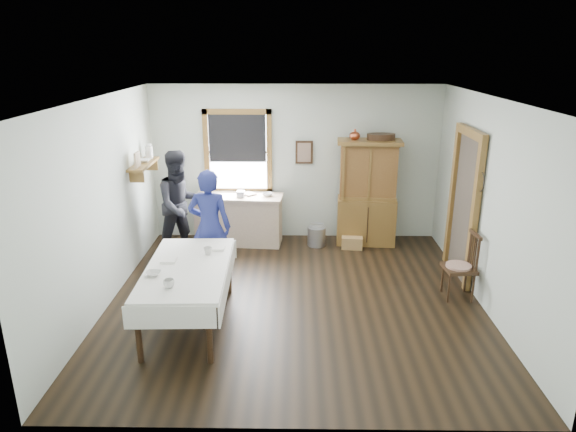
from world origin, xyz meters
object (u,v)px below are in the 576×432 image
at_px(china_hutch, 367,193).
at_px(spindle_chair, 459,265).
at_px(work_counter, 239,219).
at_px(figure_dark, 181,209).
at_px(wicker_basket, 352,242).
at_px(pail, 317,236).
at_px(dining_table, 189,295).
at_px(woman_blue, 210,231).

relative_size(china_hutch, spindle_chair, 1.92).
xyz_separation_m(work_counter, figure_dark, (-0.85, -0.61, 0.38)).
distance_m(china_hutch, spindle_chair, 2.32).
xyz_separation_m(work_counter, wicker_basket, (1.96, -0.22, -0.33)).
bearing_deg(china_hutch, pail, -166.78).
distance_m(pail, figure_dark, 2.35).
xyz_separation_m(spindle_chair, pail, (-1.86, 1.91, -0.31)).
bearing_deg(dining_table, woman_blue, 85.91).
relative_size(work_counter, woman_blue, 0.97).
bearing_deg(woman_blue, spindle_chair, 177.38).
height_order(work_counter, woman_blue, woman_blue).
bearing_deg(wicker_basket, figure_dark, -172.06).
height_order(work_counter, dining_table, work_counter).
bearing_deg(china_hutch, work_counter, -175.07).
relative_size(work_counter, figure_dark, 0.93).
bearing_deg(spindle_chair, woman_blue, 167.66).
distance_m(work_counter, pail, 1.38).
bearing_deg(wicker_basket, pail, 169.45).
bearing_deg(work_counter, china_hutch, 5.49).
distance_m(china_hutch, pail, 1.15).
bearing_deg(dining_table, china_hutch, 47.76).
distance_m(china_hutch, woman_blue, 2.93).
height_order(pail, figure_dark, figure_dark).
xyz_separation_m(spindle_chair, woman_blue, (-3.46, 0.46, 0.31)).
bearing_deg(spindle_chair, pail, 129.51).
bearing_deg(pail, work_counter, 175.59).
xyz_separation_m(wicker_basket, woman_blue, (-2.20, -1.34, 0.68)).
height_order(dining_table, woman_blue, woman_blue).
xyz_separation_m(china_hutch, wicker_basket, (-0.26, -0.25, -0.81)).
relative_size(china_hutch, figure_dark, 1.11).
height_order(work_counter, spindle_chair, spindle_chair).
bearing_deg(china_hutch, figure_dark, -164.12).
bearing_deg(dining_table, figure_dark, 103.66).
xyz_separation_m(work_counter, pail, (1.35, -0.10, -0.27)).
height_order(spindle_chair, wicker_basket, spindle_chair).
bearing_deg(china_hutch, dining_table, -128.23).
bearing_deg(wicker_basket, dining_table, -131.91).
bearing_deg(figure_dark, work_counter, -0.06).
bearing_deg(spindle_chair, work_counter, 143.15).
xyz_separation_m(wicker_basket, figure_dark, (-2.81, -0.39, 0.71)).
distance_m(woman_blue, figure_dark, 1.13).
relative_size(woman_blue, figure_dark, 0.96).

